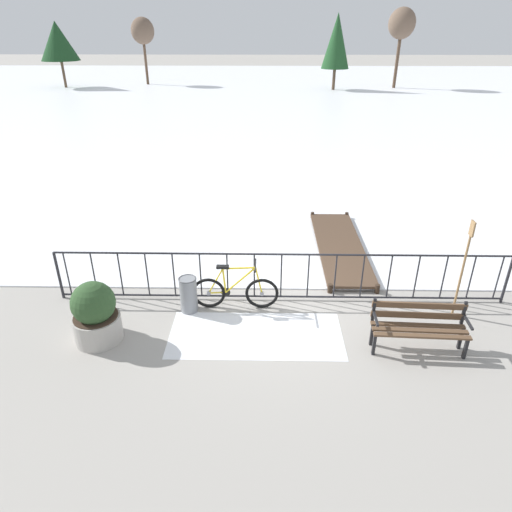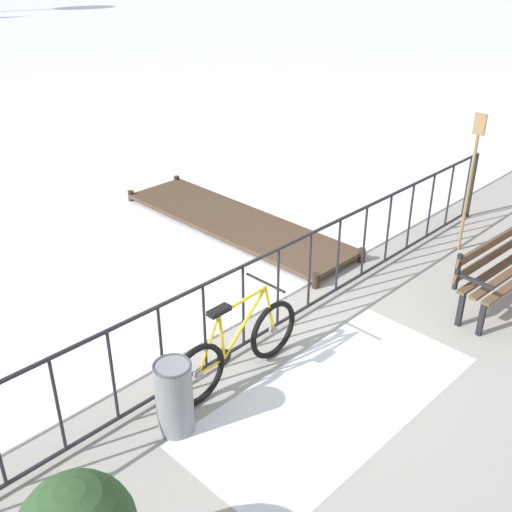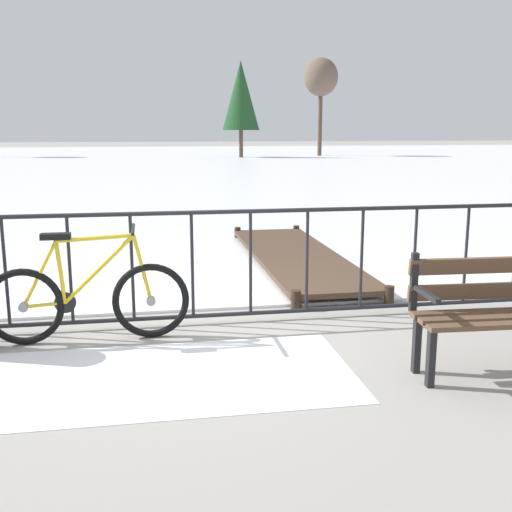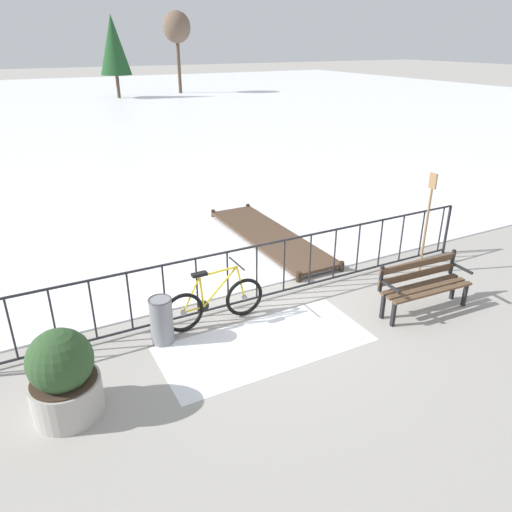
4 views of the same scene
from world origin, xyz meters
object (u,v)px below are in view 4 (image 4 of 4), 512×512
object	(u,v)px
trash_bin	(162,320)
park_bench	(423,282)
planter_with_shrub	(63,377)
oar_upright	(427,218)
bicycle_near_railing	(214,303)

from	to	relation	value
trash_bin	park_bench	bearing A→B (deg)	-14.75
park_bench	planter_with_shrub	size ratio (longest dim) A/B	1.41
trash_bin	oar_upright	xyz separation A→B (m)	(5.15, -0.06, 0.76)
trash_bin	planter_with_shrub	bearing A→B (deg)	-147.60
park_bench	trash_bin	distance (m)	4.27
park_bench	oar_upright	world-z (taller)	oar_upright
oar_upright	planter_with_shrub	bearing A→B (deg)	-172.45
planter_with_shrub	trash_bin	distance (m)	1.77
trash_bin	oar_upright	distance (m)	5.21
oar_upright	bicycle_near_railing	bearing A→B (deg)	177.49
bicycle_near_railing	oar_upright	size ratio (longest dim) A/B	0.86
park_bench	bicycle_near_railing	bearing A→B (deg)	159.43
bicycle_near_railing	oar_upright	distance (m)	4.32
trash_bin	bicycle_near_railing	bearing A→B (deg)	7.76
planter_with_shrub	oar_upright	world-z (taller)	oar_upright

